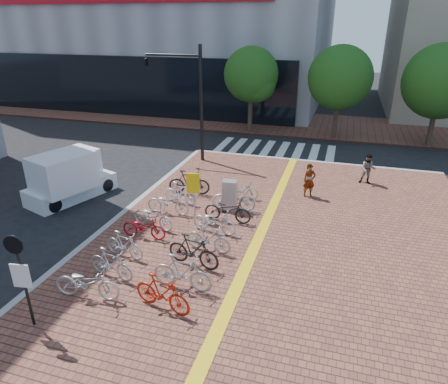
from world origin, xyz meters
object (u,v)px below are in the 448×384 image
(pedestrian_b, at_px, (368,169))
(box_truck, at_px, (68,176))
(bike_9, at_px, (182,272))
(bike_14, at_px, (234,198))
(bike_6, at_px, (181,193))
(utility_box, at_px, (230,195))
(notice_sign, at_px, (20,271))
(bike_8, at_px, (162,293))
(bike_11, at_px, (208,238))
(bike_3, at_px, (144,227))
(yellow_sign, at_px, (194,187))
(bike_1, at_px, (111,264))
(pedestrian_a, at_px, (309,180))
(bike_7, at_px, (189,182))
(traffic_light_pole, at_px, (176,82))
(bike_13, at_px, (228,210))
(bike_2, at_px, (124,245))
(bike_0, at_px, (87,282))
(bike_5, at_px, (168,203))
(bike_12, at_px, (214,221))
(bike_4, at_px, (153,216))
(bike_15, at_px, (241,190))
(bike_10, at_px, (193,251))

(pedestrian_b, xyz_separation_m, box_truck, (-13.26, -5.51, 0.18))
(bike_9, xyz_separation_m, bike_14, (0.02, 5.68, -0.01))
(bike_6, height_order, utility_box, utility_box)
(notice_sign, bearing_deg, bike_8, 27.73)
(bike_9, bearing_deg, bike_11, -0.18)
(notice_sign, height_order, box_truck, notice_sign)
(bike_9, xyz_separation_m, bike_11, (0.05, 2.26, -0.06))
(pedestrian_b, bearing_deg, bike_8, -113.24)
(bike_3, height_order, yellow_sign, yellow_sign)
(bike_1, distance_m, yellow_sign, 4.86)
(yellow_sign, bearing_deg, bike_8, -78.10)
(pedestrian_a, bearing_deg, box_truck, 170.36)
(bike_7, xyz_separation_m, utility_box, (2.27, -1.06, 0.08))
(bike_9, xyz_separation_m, traffic_light_pole, (-5.03, 11.67, 3.83))
(bike_6, bearing_deg, bike_11, -136.77)
(bike_6, relative_size, notice_sign, 0.59)
(pedestrian_b, distance_m, utility_box, 7.51)
(bike_6, relative_size, bike_13, 0.84)
(bike_2, relative_size, pedestrian_a, 1.01)
(pedestrian_a, xyz_separation_m, notice_sign, (-6.14, -10.79, 0.95))
(bike_6, xyz_separation_m, bike_11, (2.49, -3.46, 0.02))
(pedestrian_a, relative_size, box_truck, 0.36)
(utility_box, bearing_deg, pedestrian_a, 38.00)
(bike_2, bearing_deg, bike_0, -167.14)
(bike_1, xyz_separation_m, traffic_light_pole, (-2.67, 11.79, 3.90))
(pedestrian_a, xyz_separation_m, yellow_sign, (-4.26, -3.58, 0.57))
(bike_5, distance_m, bike_12, 2.56)
(bike_3, xyz_separation_m, bike_9, (2.55, -2.45, 0.12))
(bike_4, xyz_separation_m, bike_7, (0.13, 3.52, 0.10))
(bike_0, relative_size, bike_11, 1.18)
(bike_2, distance_m, bike_7, 5.72)
(bike_1, bearing_deg, bike_5, 12.81)
(bike_5, relative_size, bike_9, 0.97)
(bike_9, height_order, traffic_light_pole, traffic_light_pole)
(box_truck, bearing_deg, bike_13, -3.32)
(bike_7, distance_m, notice_sign, 9.54)
(bike_5, xyz_separation_m, bike_15, (2.52, 2.35, -0.06))
(bike_12, distance_m, bike_13, 1.04)
(bike_3, xyz_separation_m, bike_4, (-0.03, 0.82, 0.03))
(bike_5, relative_size, pedestrian_b, 1.22)
(bike_10, bearing_deg, bike_5, 45.63)
(notice_sign, bearing_deg, pedestrian_a, 60.38)
(utility_box, bearing_deg, bike_7, 154.85)
(bike_7, xyz_separation_m, bike_8, (2.28, -7.83, -0.03))
(bike_4, xyz_separation_m, bike_15, (2.56, 3.69, -0.06))
(notice_sign, distance_m, box_truck, 8.99)
(bike_1, bearing_deg, bike_4, 14.42)
(utility_box, bearing_deg, traffic_light_pole, 129.14)
(bike_1, xyz_separation_m, bike_13, (2.41, 4.75, 0.00))
(bike_4, bearing_deg, bike_1, -164.80)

